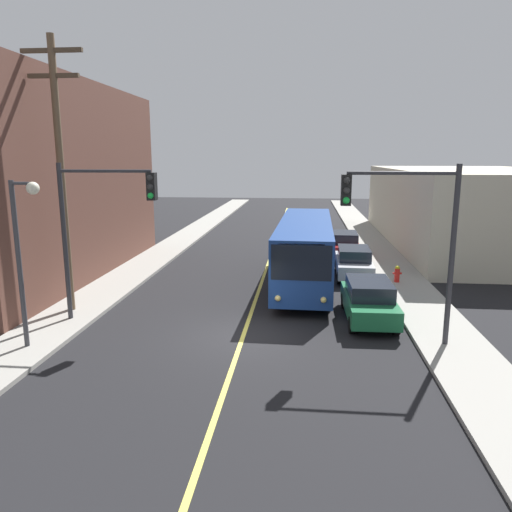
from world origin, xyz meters
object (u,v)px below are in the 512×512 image
object	(u,v)px
utility_pole_near	(61,166)
street_lamp_left	(23,240)
parked_car_green	(369,300)
traffic_signal_left_corner	(102,213)
parked_car_silver	(354,262)
city_bus	(305,248)
fire_hydrant	(397,274)
traffic_signal_right_corner	(406,221)
parked_car_red	(344,244)

from	to	relation	value
utility_pole_near	street_lamp_left	distance (m)	4.60
parked_car_green	traffic_signal_left_corner	xyz separation A→B (m)	(-10.12, -1.32, 3.46)
parked_car_silver	street_lamp_left	bearing A→B (deg)	-136.07
utility_pole_near	parked_car_green	bearing A→B (deg)	1.14
city_bus	fire_hydrant	size ratio (longest dim) A/B	14.54
city_bus	parked_car_silver	size ratio (longest dim) A/B	2.75
traffic_signal_left_corner	utility_pole_near	bearing A→B (deg)	151.76
city_bus	parked_car_silver	bearing A→B (deg)	27.73
street_lamp_left	city_bus	bearing A→B (deg)	47.46
traffic_signal_right_corner	fire_hydrant	world-z (taller)	traffic_signal_right_corner
city_bus	parked_car_red	world-z (taller)	city_bus
city_bus	fire_hydrant	xyz separation A→B (m)	(4.65, 0.02, -1.23)
utility_pole_near	fire_hydrant	size ratio (longest dim) A/B	12.75
parked_car_silver	traffic_signal_left_corner	bearing A→B (deg)	-140.78
city_bus	traffic_signal_left_corner	world-z (taller)	traffic_signal_left_corner
traffic_signal_left_corner	traffic_signal_right_corner	xyz separation A→B (m)	(10.82, -1.30, 0.00)
parked_car_green	traffic_signal_right_corner	xyz separation A→B (m)	(0.70, -2.62, 3.46)
traffic_signal_right_corner	fire_hydrant	distance (m)	9.20
parked_car_silver	street_lamp_left	world-z (taller)	street_lamp_left
city_bus	traffic_signal_right_corner	xyz separation A→B (m)	(3.21, -8.27, 2.49)
parked_car_red	traffic_signal_left_corner	bearing A→B (deg)	-126.40
parked_car_silver	traffic_signal_right_corner	world-z (taller)	traffic_signal_right_corner
parked_car_silver	parked_car_red	bearing A→B (deg)	90.99
parked_car_green	parked_car_red	world-z (taller)	same
city_bus	traffic_signal_right_corner	bearing A→B (deg)	-68.77
utility_pole_near	traffic_signal_right_corner	bearing A→B (deg)	-10.51
fire_hydrant	street_lamp_left	bearing A→B (deg)	-144.21
city_bus	parked_car_green	bearing A→B (deg)	-66.01
parked_car_green	parked_car_red	size ratio (longest dim) A/B	1.00
parked_car_silver	traffic_signal_left_corner	world-z (taller)	traffic_signal_left_corner
parked_car_green	utility_pole_near	world-z (taller)	utility_pole_near
parked_car_silver	parked_car_green	bearing A→B (deg)	-90.74
city_bus	street_lamp_left	world-z (taller)	street_lamp_left
parked_car_red	street_lamp_left	xyz separation A→B (m)	(-11.54, -16.60, 2.90)
traffic_signal_right_corner	fire_hydrant	xyz separation A→B (m)	(1.44, 8.29, -3.72)
parked_car_red	traffic_signal_right_corner	distance (m)	15.44
traffic_signal_right_corner	fire_hydrant	size ratio (longest dim) A/B	7.14
traffic_signal_right_corner	utility_pole_near	bearing A→B (deg)	169.49
traffic_signal_left_corner	fire_hydrant	bearing A→B (deg)	29.69
parked_car_silver	traffic_signal_right_corner	xyz separation A→B (m)	(0.61, -9.64, 3.46)
city_bus	street_lamp_left	distance (m)	13.49
utility_pole_near	parked_car_silver	bearing A→B (deg)	30.68
parked_car_green	traffic_signal_left_corner	bearing A→B (deg)	-172.56
parked_car_green	street_lamp_left	bearing A→B (deg)	-160.04
traffic_signal_left_corner	parked_car_silver	bearing A→B (deg)	39.22
parked_car_green	traffic_signal_left_corner	world-z (taller)	traffic_signal_left_corner
traffic_signal_left_corner	fire_hydrant	size ratio (longest dim) A/B	7.14
parked_car_green	city_bus	bearing A→B (deg)	113.99
utility_pole_near	fire_hydrant	xyz separation A→B (m)	(14.27, 5.91, -5.44)
city_bus	traffic_signal_right_corner	distance (m)	9.21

